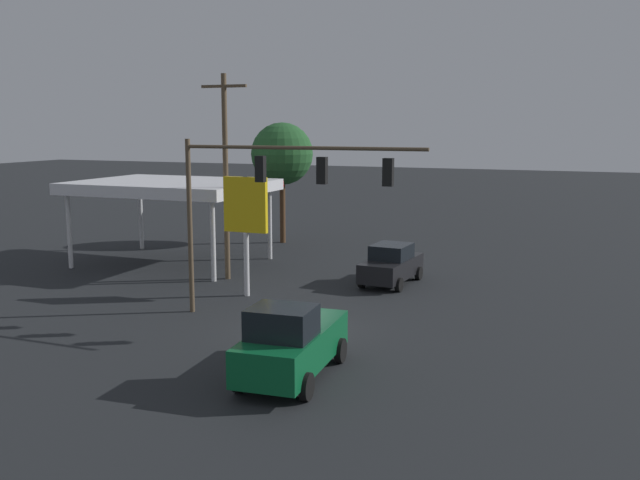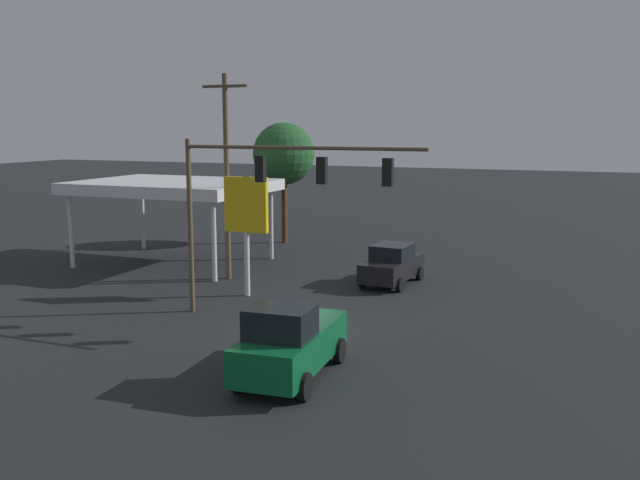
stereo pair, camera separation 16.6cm
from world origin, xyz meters
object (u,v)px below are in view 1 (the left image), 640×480
Objects in this scene: utility_pole at (226,173)px; sedan_far at (391,264)px; street_tree at (282,154)px; traffic_signal_assembly at (272,185)px; pickup_parked at (291,343)px; price_sign at (246,211)px.

utility_pole reaches higher than sedan_far.
sedan_far is 14.28m from street_tree.
utility_pole reaches higher than traffic_signal_assembly.
pickup_parked is 25.54m from street_tree.
price_sign is 11.13m from pickup_parked.
pickup_parked reaches higher than sedan_far.
traffic_signal_assembly reaches higher than pickup_parked.
sedan_far is (-2.45, -8.02, -4.38)m from traffic_signal_assembly.
traffic_signal_assembly is 18.68m from street_tree.
utility_pole is 9.19m from sedan_far.
traffic_signal_assembly is at bearing 113.61° from street_tree.
street_tree reaches higher than traffic_signal_assembly.
utility_pole is 4.04m from price_sign.
utility_pole is 1.88× the size of price_sign.
pickup_parked is at bearing 115.29° from street_tree.
price_sign reaches higher than sedan_far.
traffic_signal_assembly is 1.84× the size of price_sign.
traffic_signal_assembly is at bearing 131.74° from utility_pole.
utility_pole is 1.88× the size of pickup_parked.
pickup_parked is at bearing 126.58° from utility_pole.
utility_pole is at bearing -48.26° from traffic_signal_assembly.
traffic_signal_assembly is 7.74m from pickup_parked.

